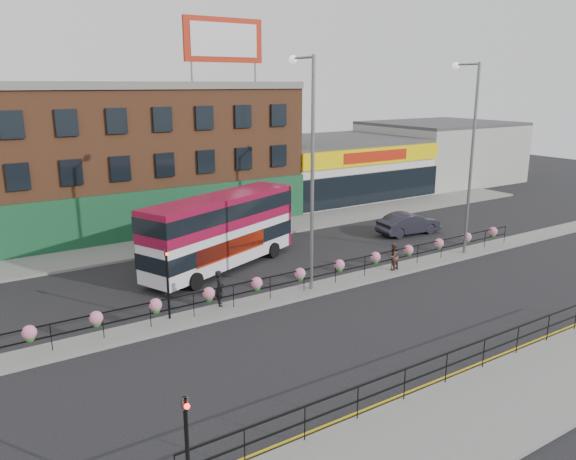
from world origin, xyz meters
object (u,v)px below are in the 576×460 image
pedestrian_a (220,288)px  lamp_column_east (469,143)px  double_decker_bus (221,225)px  car (409,223)px  pedestrian_b (393,257)px  lamp_column_west (309,155)px

pedestrian_a → lamp_column_east: 17.42m
double_decker_bus → car: size_ratio=2.22×
pedestrian_a → pedestrian_b: pedestrian_a is taller
pedestrian_b → lamp_column_east: size_ratio=0.14×
car → lamp_column_west: 14.64m
car → pedestrian_a: bearing=110.9°
car → lamp_column_east: lamp_column_east is taller
double_decker_bus → lamp_column_west: size_ratio=0.92×
pedestrian_a → lamp_column_west: (4.89, -0.24, 5.92)m
lamp_column_east → car: bearing=81.8°
pedestrian_a → lamp_column_east: (16.40, -0.35, 5.86)m
double_decker_bus → pedestrian_b: size_ratio=6.90×
car → pedestrian_a: size_ratio=2.77×
double_decker_bus → lamp_column_west: (2.11, -5.48, 4.35)m
double_decker_bus → pedestrian_a: (-2.79, -5.24, -1.58)m
pedestrian_a → pedestrian_b: size_ratio=1.12×
double_decker_bus → pedestrian_b: 9.78m
car → double_decker_bus: bearing=93.6°
double_decker_bus → lamp_column_east: (13.62, -5.59, 4.28)m
lamp_column_west → pedestrian_b: bearing=-4.0°
car → pedestrian_b: bearing=134.4°
car → lamp_column_east: size_ratio=0.42×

